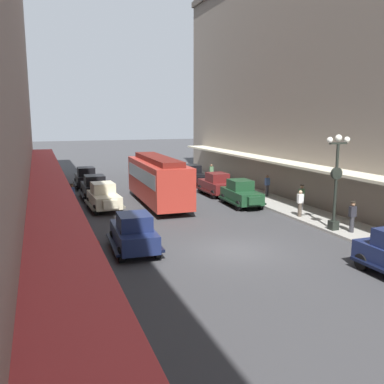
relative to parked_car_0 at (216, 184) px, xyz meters
name	(u,v)px	position (x,y,z in m)	size (l,w,h in m)	color
ground_plane	(236,250)	(-4.78, -13.40, -0.94)	(200.00, 200.00, 0.00)	#38383A
sidewalk_left	(71,268)	(-12.28, -13.40, -0.87)	(3.00, 60.00, 0.15)	#99968E
sidewalk_right	(363,234)	(2.72, -13.40, -0.87)	(3.00, 60.00, 0.15)	#99968E
parked_car_0	(216,184)	(0.00, 0.00, 0.00)	(2.15, 4.26, 1.84)	#591919
parked_car_1	(86,177)	(-9.39, 7.57, 0.00)	(2.18, 4.27, 1.84)	black
parked_car_3	(134,232)	(-9.33, -11.88, 0.00)	(2.27, 4.31, 1.84)	#19234C
parked_car_4	(94,187)	(-9.36, 1.98, 0.00)	(2.16, 4.27, 1.84)	black
parked_car_5	(241,193)	(0.03, -4.40, 0.00)	(2.31, 4.32, 1.84)	#193D23
parked_car_6	(104,196)	(-9.29, -2.35, 0.00)	(2.29, 4.31, 1.84)	beige
parked_car_7	(192,175)	(0.07, 5.74, 0.00)	(2.28, 4.31, 1.84)	black
streetcar	(158,178)	(-5.36, -1.88, 0.96)	(2.77, 9.67, 3.46)	#A52D23
lamp_post_with_clock	(336,178)	(1.62, -12.37, 2.04)	(1.42, 0.44, 5.16)	black
fire_hydrant	(97,249)	(-11.13, -12.79, -0.38)	(0.24, 0.24, 0.82)	#B21E19
pedestrian_0	(211,173)	(2.20, 6.23, 0.05)	(0.36, 0.24, 1.64)	slate
pedestrian_1	(72,195)	(-11.30, -1.69, 0.07)	(0.36, 0.28, 1.67)	slate
pedestrian_2	(302,197)	(2.91, -7.49, 0.07)	(0.36, 0.28, 1.67)	slate
pedestrian_3	(352,216)	(2.18, -13.15, 0.07)	(0.36, 0.28, 1.67)	#2D2D33
pedestrian_4	(300,203)	(1.68, -9.11, 0.05)	(0.36, 0.24, 1.64)	#4C4238
pedestrian_5	(267,185)	(3.30, -2.35, 0.05)	(0.36, 0.24, 1.64)	#2D2D33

